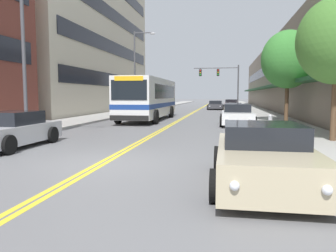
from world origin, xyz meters
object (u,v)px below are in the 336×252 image
Objects in this scene: city_bus at (149,97)px; car_champagne_parked_right_mid at (233,109)px; car_beige_parked_right_foreground at (263,157)px; street_tree_right_mid at (288,60)px; car_silver_parked_left_near at (11,131)px; fire_hydrant at (270,121)px; car_white_parked_right_end at (237,115)px; street_lamp_left_far at (138,66)px; car_dark_grey_moving_lead at (216,105)px; car_slate_blue_parked_left_mid at (155,107)px; street_lamp_left_near at (27,30)px; car_red_parked_right_far at (231,105)px; traffic_signal_mast at (222,78)px.

city_bus is 2.47× the size of car_champagne_parked_right_mid.
street_tree_right_mid is (3.34, 16.19, 3.73)m from car_beige_parked_right_foreground.
car_silver_parked_left_near is 12.83m from fire_hydrant.
street_lamp_left_far reaches higher than car_white_parked_right_end.
car_beige_parked_right_foreground is at bearing -86.93° from car_dark_grey_moving_lead.
car_champagne_parked_right_mid is at bearing -12.13° from car_slate_blue_parked_left_mid.
car_champagne_parked_right_mid reaches higher than fire_hydrant.
car_beige_parked_right_foreground is 11.93m from street_lamp_left_near.
car_red_parked_right_far reaches higher than car_beige_parked_right_foreground.
car_beige_parked_right_foreground is 0.96× the size of car_dark_grey_moving_lead.
car_slate_blue_parked_left_mid is (-1.85, 10.94, -1.19)m from city_bus.
street_tree_right_mid is (12.74, 10.13, -0.44)m from street_lamp_left_near.
traffic_signal_mast is 15.09m from street_lamp_left_far.
car_beige_parked_right_foreground is at bearing -69.47° from city_bus.
car_champagne_parked_right_mid is 9.91m from car_red_parked_right_far.
car_beige_parked_right_foreground is at bearing -90.02° from car_red_parked_right_far.
car_red_parked_right_far is 0.59× the size of street_lamp_left_far.
car_silver_parked_left_near is at bearing -74.34° from street_lamp_left_near.
traffic_signal_mast reaches higher than car_silver_parked_left_near.
city_bus is 7.66m from car_white_parked_right_end.
car_beige_parked_right_foreground is at bearing -90.09° from car_champagne_parked_right_mid.
car_white_parked_right_end reaches higher than car_champagne_parked_right_mid.
car_slate_blue_parked_left_mid is 20.37m from fire_hydrant.
street_lamp_left_near is 1.33× the size of street_tree_right_mid.
street_tree_right_mid is (12.09, 12.46, 3.72)m from car_silver_parked_left_near.
car_silver_parked_left_near is 35.09m from car_dark_grey_moving_lead.
street_tree_right_mid is (11.92, -12.71, 3.74)m from car_slate_blue_parked_left_mid.
city_bus is 11.16m from car_slate_blue_parked_left_mid.
street_lamp_left_far reaches higher than fire_hydrant.
car_beige_parked_right_foreground is 1.02× the size of car_champagne_parked_right_mid.
car_dark_grey_moving_lead is (-2.06, 1.23, -0.07)m from car_red_parked_right_far.
traffic_signal_mast is at bearing 91.85° from car_beige_parked_right_foreground.
car_dark_grey_moving_lead is at bearing 97.80° from fire_hydrant.
street_tree_right_mid is at bearing -9.96° from city_bus.
car_dark_grey_moving_lead is (-2.05, 38.17, -0.05)m from car_beige_parked_right_foreground.
car_silver_parked_left_near is 17.75m from street_tree_right_mid.
car_slate_blue_parked_left_mid is at bearing 120.10° from fire_hydrant.
car_slate_blue_parked_left_mid is at bearing -136.83° from car_red_parked_right_far.
street_lamp_left_far is (-9.33, -12.68, 4.17)m from car_red_parked_right_far.
car_white_parked_right_end is 0.76× the size of street_tree_right_mid.
city_bus is at bearing 77.33° from street_lamp_left_near.
car_slate_blue_parked_left_mid is at bearing -125.14° from car_dark_grey_moving_lead.
street_lamp_left_far reaches higher than car_dark_grey_moving_lead.
car_red_parked_right_far is at bearing 75.24° from car_silver_parked_left_near.
city_bus is 12.55m from street_lamp_left_near.
car_beige_parked_right_foreground is 0.93× the size of car_red_parked_right_far.
street_lamp_left_far is at bearing 130.16° from fire_hydrant.
city_bus is 14.32× the size of fire_hydrant.
car_red_parked_right_far is at bearing 53.65° from street_lamp_left_far.
traffic_signal_mast is (0.85, -1.21, 3.63)m from car_dark_grey_moving_lead.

